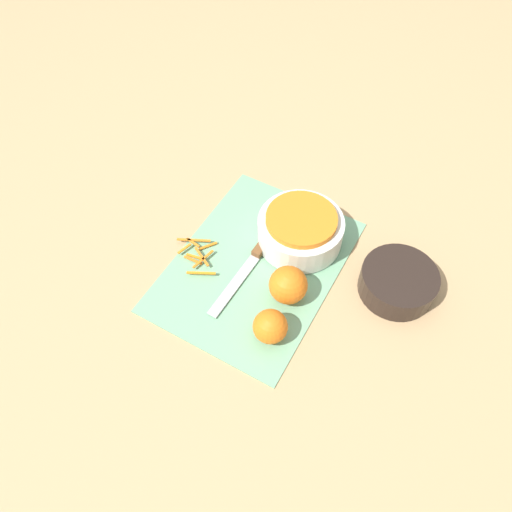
{
  "coord_description": "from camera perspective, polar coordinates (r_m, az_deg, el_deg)",
  "views": [
    {
      "loc": [
        0.54,
        0.3,
        0.88
      ],
      "look_at": [
        0.0,
        0.0,
        0.04
      ],
      "focal_mm": 35.0,
      "sensor_mm": 36.0,
      "label": 1
    }
  ],
  "objects": [
    {
      "name": "peel_pile",
      "position": [
        1.09,
        -6.7,
        0.25
      ],
      "size": [
        0.11,
        0.13,
        0.01
      ],
      "color": "orange",
      "rests_on": "cutting_board"
    },
    {
      "name": "bowl_speckled",
      "position": [
        1.08,
        5.1,
        3.08
      ],
      "size": [
        0.19,
        0.19,
        0.08
      ],
      "color": "silver",
      "rests_on": "cutting_board"
    },
    {
      "name": "orange_right",
      "position": [
        0.95,
        1.65,
        -8.06
      ],
      "size": [
        0.07,
        0.07,
        0.07
      ],
      "color": "orange",
      "rests_on": "cutting_board"
    },
    {
      "name": "cutting_board",
      "position": [
        1.07,
        0.0,
        -1.04
      ],
      "size": [
        0.45,
        0.33,
        0.01
      ],
      "color": "#75AD84",
      "rests_on": "ground_plane"
    },
    {
      "name": "bowl_dark",
      "position": [
        1.06,
        15.92,
        -2.87
      ],
      "size": [
        0.16,
        0.16,
        0.06
      ],
      "color": "black",
      "rests_on": "ground_plane"
    },
    {
      "name": "orange_left",
      "position": [
        1.0,
        3.7,
        -3.33
      ],
      "size": [
        0.08,
        0.08,
        0.08
      ],
      "color": "orange",
      "rests_on": "cutting_board"
    },
    {
      "name": "ground_plane",
      "position": [
        1.08,
        0.0,
        -1.13
      ],
      "size": [
        4.0,
        4.0,
        0.0
      ],
      "primitive_type": "plane",
      "color": "tan"
    },
    {
      "name": "knife",
      "position": [
        1.08,
        0.21,
        0.43
      ],
      "size": [
        0.26,
        0.03,
        0.02
      ],
      "rotation": [
        0.0,
        0.0,
        -0.03
      ],
      "color": "brown",
      "rests_on": "cutting_board"
    }
  ]
}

